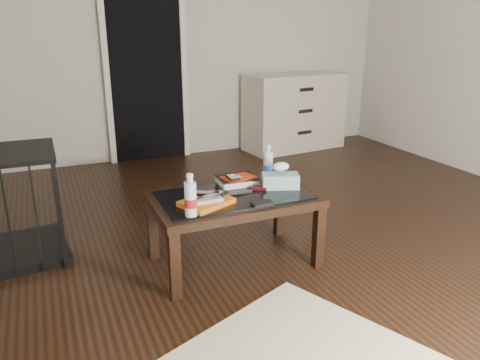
{
  "coord_description": "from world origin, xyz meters",
  "views": [
    {
      "loc": [
        -1.5,
        -2.67,
        1.45
      ],
      "look_at": [
        -0.43,
        -0.18,
        0.55
      ],
      "focal_mm": 35.0,
      "sensor_mm": 36.0,
      "label": 1
    }
  ],
  "objects_px": {
    "water_bottle_right": "(268,162)",
    "tissue_box": "(280,181)",
    "water_bottle_left": "(190,195)",
    "coffee_table": "(234,204)",
    "dresser": "(294,112)",
    "textbook": "(237,180)"
  },
  "relations": [
    {
      "from": "textbook",
      "to": "water_bottle_right",
      "type": "xyz_separation_m",
      "value": [
        0.23,
        0.01,
        0.1
      ]
    },
    {
      "from": "dresser",
      "to": "tissue_box",
      "type": "height_order",
      "value": "dresser"
    },
    {
      "from": "coffee_table",
      "to": "textbook",
      "type": "relative_size",
      "value": 4.0
    },
    {
      "from": "water_bottle_left",
      "to": "coffee_table",
      "type": "bearing_deg",
      "value": 32.34
    },
    {
      "from": "textbook",
      "to": "water_bottle_right",
      "type": "height_order",
      "value": "water_bottle_right"
    },
    {
      "from": "dresser",
      "to": "water_bottle_right",
      "type": "height_order",
      "value": "dresser"
    },
    {
      "from": "coffee_table",
      "to": "water_bottle_right",
      "type": "xyz_separation_m",
      "value": [
        0.33,
        0.19,
        0.18
      ]
    },
    {
      "from": "dresser",
      "to": "water_bottle_right",
      "type": "distance_m",
      "value": 2.66
    },
    {
      "from": "dresser",
      "to": "water_bottle_left",
      "type": "xyz_separation_m",
      "value": [
        -2.13,
        -2.63,
        0.13
      ]
    },
    {
      "from": "water_bottle_left",
      "to": "water_bottle_right",
      "type": "bearing_deg",
      "value": 31.25
    },
    {
      "from": "water_bottle_right",
      "to": "dresser",
      "type": "bearing_deg",
      "value": 56.65
    },
    {
      "from": "water_bottle_right",
      "to": "tissue_box",
      "type": "relative_size",
      "value": 1.03
    },
    {
      "from": "dresser",
      "to": "textbook",
      "type": "xyz_separation_m",
      "value": [
        -1.69,
        -2.23,
        0.03
      ]
    },
    {
      "from": "coffee_table",
      "to": "dresser",
      "type": "xyz_separation_m",
      "value": [
        1.79,
        2.41,
        0.05
      ]
    },
    {
      "from": "textbook",
      "to": "tissue_box",
      "type": "bearing_deg",
      "value": -35.7
    },
    {
      "from": "textbook",
      "to": "water_bottle_right",
      "type": "relative_size",
      "value": 1.05
    },
    {
      "from": "tissue_box",
      "to": "water_bottle_left",
      "type": "bearing_deg",
      "value": -141.83
    },
    {
      "from": "tissue_box",
      "to": "coffee_table",
      "type": "bearing_deg",
      "value": -159.97
    },
    {
      "from": "dresser",
      "to": "water_bottle_left",
      "type": "height_order",
      "value": "dresser"
    },
    {
      "from": "dresser",
      "to": "tissue_box",
      "type": "relative_size",
      "value": 5.43
    },
    {
      "from": "coffee_table",
      "to": "textbook",
      "type": "height_order",
      "value": "textbook"
    },
    {
      "from": "water_bottle_left",
      "to": "tissue_box",
      "type": "bearing_deg",
      "value": 18.11
    }
  ]
}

